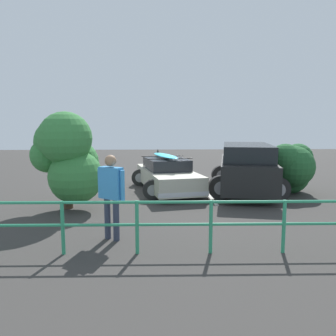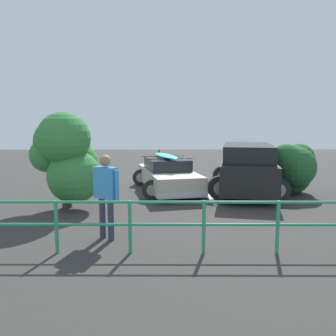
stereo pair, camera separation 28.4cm
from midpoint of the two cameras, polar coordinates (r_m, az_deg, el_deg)
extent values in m
cube|color=#383533|center=(12.95, 0.69, -3.56)|extent=(44.00, 44.00, 0.02)
cube|color=silver|center=(12.51, 5.88, -3.93)|extent=(0.12, 4.75, 0.00)
cube|color=#B7B29E|center=(12.30, -0.78, -1.75)|extent=(2.47, 4.63, 0.62)
cube|color=#23262B|center=(12.40, -0.97, 0.73)|extent=(1.82, 2.35, 0.41)
cube|color=silver|center=(10.28, 1.97, -4.61)|extent=(1.64, 0.43, 0.14)
cube|color=silver|center=(14.41, -2.73, -1.20)|extent=(1.64, 0.43, 0.14)
cylinder|color=black|center=(11.26, 4.92, -3.43)|extent=(0.67, 0.18, 0.67)
cylinder|color=#99999E|center=(11.26, 4.92, -3.43)|extent=(0.37, 0.19, 0.37)
cylinder|color=black|center=(10.84, -3.39, -3.83)|extent=(0.67, 0.18, 0.67)
cylinder|color=#99999E|center=(10.84, -3.39, -3.83)|extent=(0.37, 0.19, 0.37)
cylinder|color=black|center=(13.83, 1.27, -1.41)|extent=(0.67, 0.18, 0.67)
cylinder|color=#99999E|center=(13.83, 1.27, -1.41)|extent=(0.37, 0.19, 0.37)
cylinder|color=black|center=(13.49, -5.52, -1.66)|extent=(0.67, 0.18, 0.67)
cylinder|color=#99999E|center=(13.49, -5.52, -1.66)|extent=(0.37, 0.19, 0.37)
cylinder|color=black|center=(11.81, -0.34, 1.60)|extent=(1.67, 0.37, 0.03)
cylinder|color=black|center=(12.94, -1.55, 2.09)|extent=(1.67, 0.37, 0.03)
ellipsoid|color=#33B7D6|center=(12.49, -1.17, 2.18)|extent=(1.18, 2.69, 0.09)
cone|color=black|center=(13.50, -2.39, 3.04)|extent=(0.10, 0.10, 0.14)
cube|color=black|center=(12.34, 12.81, -0.76)|extent=(2.77, 5.04, 0.95)
cube|color=black|center=(12.26, 12.91, 2.74)|extent=(2.40, 3.99, 0.56)
cylinder|color=black|center=(14.80, 12.36, 0.94)|extent=(0.75, 0.33, 0.73)
cylinder|color=black|center=(11.08, 17.85, -3.58)|extent=(0.81, 0.22, 0.81)
cylinder|color=#99999E|center=(11.08, 17.85, -3.58)|extent=(0.45, 0.23, 0.45)
cylinder|color=black|center=(10.97, 8.34, -3.40)|extent=(0.81, 0.22, 0.81)
cylinder|color=#99999E|center=(10.97, 8.34, -3.40)|extent=(0.45, 0.23, 0.45)
cylinder|color=black|center=(13.88, 16.26, -1.39)|extent=(0.81, 0.22, 0.81)
cylinder|color=#99999E|center=(13.88, 16.26, -1.39)|extent=(0.45, 0.23, 0.45)
cylinder|color=black|center=(13.79, 8.69, -1.23)|extent=(0.81, 0.22, 0.81)
cylinder|color=#99999E|center=(13.79, 8.69, -1.23)|extent=(0.45, 0.23, 0.45)
cylinder|color=#33384C|center=(7.12, -10.15, -8.91)|extent=(0.13, 0.13, 0.90)
cylinder|color=#33384C|center=(7.28, -11.61, -8.58)|extent=(0.13, 0.13, 0.90)
cube|color=#3D8ED1|center=(7.03, -11.04, -2.57)|extent=(0.55, 0.46, 0.67)
sphere|color=#9E7556|center=(6.96, -11.13, 1.25)|extent=(0.24, 0.24, 0.24)
cylinder|color=#3D8ED1|center=(6.83, -9.12, -3.05)|extent=(0.09, 0.09, 0.64)
cylinder|color=#3D8ED1|center=(7.24, -12.84, -2.55)|extent=(0.09, 0.09, 0.64)
cylinder|color=#2D9366|center=(6.68, 18.37, -9.65)|extent=(0.07, 0.07, 1.03)
cylinder|color=#2D9366|center=(6.36, 6.18, -10.18)|extent=(0.07, 0.07, 1.03)
cylinder|color=#2D9366|center=(6.34, -6.71, -10.24)|extent=(0.07, 0.07, 1.03)
cylinder|color=#2D9366|center=(6.63, -19.05, -9.83)|extent=(0.07, 0.07, 1.03)
cylinder|color=#2D9366|center=(6.18, -0.26, -5.96)|extent=(9.82, 0.27, 0.06)
cylinder|color=#2D9366|center=(6.30, -0.25, -9.83)|extent=(9.82, 0.27, 0.06)
cylinder|color=#4C3828|center=(10.24, -17.82, -4.95)|extent=(0.29, 0.29, 0.63)
sphere|color=#387F3D|center=(10.08, -19.35, 4.29)|extent=(1.36, 1.36, 1.36)
sphere|color=#387F3D|center=(9.74, -16.57, -1.48)|extent=(1.54, 1.54, 1.54)
sphere|color=#387F3D|center=(9.61, -18.27, 4.95)|extent=(1.48, 1.48, 1.48)
sphere|color=#387F3D|center=(10.14, -20.96, 2.07)|extent=(1.00, 1.00, 1.00)
sphere|color=#387F3D|center=(10.11, -16.66, 0.82)|extent=(1.40, 1.40, 1.40)
cylinder|color=#4C3828|center=(12.67, 19.36, -3.34)|extent=(0.27, 0.27, 0.36)
sphere|color=#235B2D|center=(12.88, 19.66, -0.91)|extent=(1.52, 1.52, 1.52)
sphere|color=#235B2D|center=(12.39, 20.40, 0.23)|extent=(1.48, 1.48, 1.48)
sphere|color=#235B2D|center=(12.43, 17.37, 0.63)|extent=(1.18, 1.18, 1.18)
sphere|color=#235B2D|center=(12.83, 21.08, 1.61)|extent=(1.07, 1.07, 1.07)
sphere|color=#235B2D|center=(12.11, 19.11, 1.50)|extent=(1.07, 1.07, 1.07)
camera|label=1|loc=(0.14, -90.70, -0.09)|focal=35.00mm
camera|label=2|loc=(0.14, 89.30, 0.09)|focal=35.00mm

